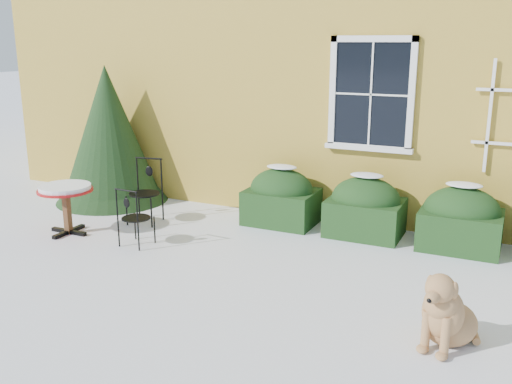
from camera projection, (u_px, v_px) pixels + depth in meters
The scene contains 8 objects.
ground at pixel (218, 290), 6.43m from camera, with size 80.00×80.00×0.00m, color white.
house at pixel (380, 16), 11.72m from camera, with size 12.40×8.40×6.40m.
hedge_row at pixel (411, 214), 7.88m from camera, with size 4.95×0.80×0.91m.
evergreen_shrub at pixel (110, 147), 9.81m from camera, with size 1.93×1.93×2.34m.
bistro_table at pixel (65, 193), 8.15m from camera, with size 0.78×0.78×0.72m.
patio_chair_near at pixel (134, 217), 7.71m from camera, with size 0.39×0.39×0.82m.
patio_chair_far at pixel (145, 191), 8.73m from camera, with size 0.51×0.50×0.98m.
dog at pixel (445, 315), 5.16m from camera, with size 0.63×0.83×0.78m.
Camera 1 is at (2.91, -5.19, 2.72)m, focal length 40.00 mm.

